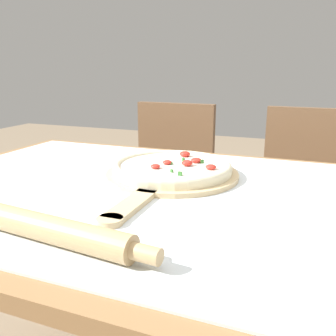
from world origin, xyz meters
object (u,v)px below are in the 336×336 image
Objects in this scene: pizza_peel at (169,176)px; chair_left at (168,186)px; chair_right at (305,202)px; rolling_pin at (40,227)px; pizza at (172,167)px.

chair_left is (-0.26, 0.66, -0.26)m from pizza_peel.
rolling_pin is at bearing -109.53° from chair_right.
pizza_peel is 0.58× the size of chair_left.
rolling_pin is at bearing -78.24° from chair_left.
rolling_pin is 1.11m from chair_left.
chair_left is (-0.26, 0.64, -0.28)m from pizza.
rolling_pin is (-0.08, -0.42, -0.00)m from pizza.
chair_right is (0.42, 1.06, -0.28)m from rolling_pin.
pizza is 0.34× the size of chair_right.
chair_right reaches higher than rolling_pin.
pizza is 0.42m from rolling_pin.
chair_right is at bearing 61.72° from pizza.
chair_right is (0.35, 0.64, -0.28)m from pizza.
chair_left is at bearing 111.36° from pizza_peel.
pizza_peel is 0.40m from rolling_pin.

